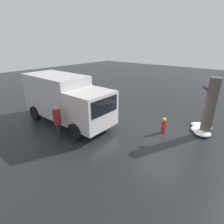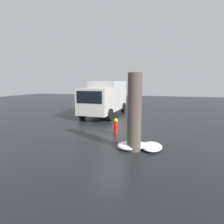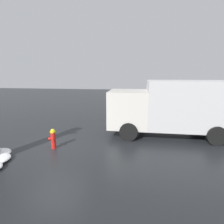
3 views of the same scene
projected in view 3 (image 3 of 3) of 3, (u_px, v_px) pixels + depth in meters
name	position (u px, v px, depth m)	size (l,w,h in m)	color
ground_plane	(54.00, 148.00, 7.81)	(60.00, 60.00, 0.00)	black
fire_hydrant	(53.00, 138.00, 7.71)	(0.32, 0.42, 0.90)	red
delivery_truck	(171.00, 106.00, 9.18)	(6.28, 2.55, 2.92)	beige
pedestrian	(143.00, 110.00, 11.05)	(0.40, 0.40, 1.84)	#23232D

